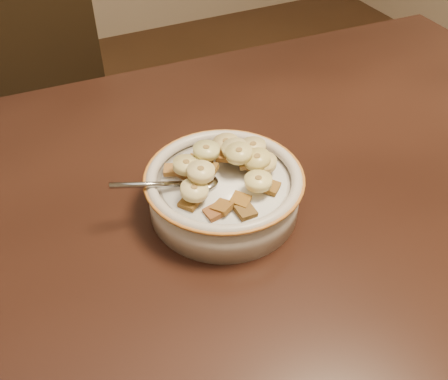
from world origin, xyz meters
name	(u,v)px	position (x,y,z in m)	size (l,w,h in m)	color
table	(182,279)	(0.00, 0.00, 0.73)	(1.40, 0.90, 0.04)	black
chair	(40,155)	(-0.09, 0.62, 0.51)	(0.45, 0.45, 1.02)	black
cereal_bowl	(224,195)	(0.08, 0.06, 0.77)	(0.18, 0.18, 0.04)	beige
milk	(224,182)	(0.08, 0.06, 0.79)	(0.15, 0.15, 0.00)	white
spoon	(200,183)	(0.06, 0.07, 0.80)	(0.03, 0.04, 0.01)	gray
cereal_square_0	(263,157)	(0.14, 0.08, 0.80)	(0.02, 0.02, 0.01)	brown
cereal_square_1	(190,202)	(0.03, 0.04, 0.80)	(0.02, 0.02, 0.01)	brown
cereal_square_2	(222,207)	(0.06, 0.02, 0.80)	(0.02, 0.02, 0.01)	brown
cereal_square_3	(259,161)	(0.14, 0.07, 0.80)	(0.02, 0.02, 0.01)	brown
cereal_square_4	(231,151)	(0.11, 0.10, 0.80)	(0.02, 0.02, 0.01)	brown
cereal_square_5	(257,166)	(0.12, 0.06, 0.81)	(0.02, 0.02, 0.01)	brown
cereal_square_6	(222,152)	(0.10, 0.11, 0.80)	(0.02, 0.02, 0.01)	brown
cereal_square_7	(250,152)	(0.13, 0.09, 0.80)	(0.02, 0.02, 0.01)	brown
cereal_square_8	(172,170)	(0.03, 0.10, 0.80)	(0.02, 0.02, 0.01)	olive
cereal_square_9	(186,172)	(0.05, 0.09, 0.80)	(0.02, 0.02, 0.01)	brown
cereal_square_10	(229,152)	(0.11, 0.10, 0.80)	(0.02, 0.02, 0.01)	brown
cereal_square_11	(226,156)	(0.10, 0.08, 0.81)	(0.02, 0.02, 0.01)	brown
cereal_square_12	(214,212)	(0.05, 0.02, 0.80)	(0.02, 0.02, 0.01)	brown
cereal_square_13	(270,187)	(0.12, 0.03, 0.80)	(0.02, 0.02, 0.01)	brown
cereal_square_14	(208,169)	(0.07, 0.07, 0.81)	(0.02, 0.02, 0.01)	brown
cereal_square_15	(246,211)	(0.08, 0.00, 0.80)	(0.02, 0.02, 0.01)	brown
cereal_square_16	(240,200)	(0.08, 0.02, 0.80)	(0.02, 0.02, 0.01)	brown
cereal_square_17	(196,161)	(0.06, 0.10, 0.81)	(0.02, 0.02, 0.01)	brown
cereal_square_18	(205,157)	(0.08, 0.10, 0.80)	(0.02, 0.02, 0.01)	brown
cereal_square_19	(247,161)	(0.12, 0.07, 0.81)	(0.02, 0.02, 0.01)	brown
banana_slice_0	(263,162)	(0.13, 0.06, 0.81)	(0.03, 0.03, 0.01)	#FFE383
banana_slice_1	(257,159)	(0.12, 0.06, 0.82)	(0.03, 0.03, 0.01)	#D4C169
banana_slice_2	(206,150)	(0.07, 0.09, 0.83)	(0.03, 0.03, 0.01)	#C7BF85
banana_slice_3	(258,181)	(0.11, 0.03, 0.81)	(0.03, 0.03, 0.01)	#F7D782
banana_slice_4	(239,153)	(0.10, 0.07, 0.82)	(0.03, 0.03, 0.01)	#EFE47E
banana_slice_5	(253,147)	(0.13, 0.08, 0.82)	(0.03, 0.03, 0.01)	#EDCD89
banana_slice_6	(251,151)	(0.13, 0.08, 0.81)	(0.03, 0.03, 0.01)	#CFC08B
banana_slice_7	(226,143)	(0.10, 0.10, 0.82)	(0.03, 0.03, 0.01)	#D9B86A
banana_slice_8	(186,165)	(0.04, 0.08, 0.82)	(0.03, 0.03, 0.01)	#E9DE90
banana_slice_9	(194,190)	(0.04, 0.05, 0.81)	(0.03, 0.03, 0.01)	#FAEC98
banana_slice_10	(235,149)	(0.11, 0.08, 0.82)	(0.03, 0.03, 0.01)	beige
banana_slice_11	(201,172)	(0.05, 0.06, 0.82)	(0.03, 0.03, 0.01)	#ECD08B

